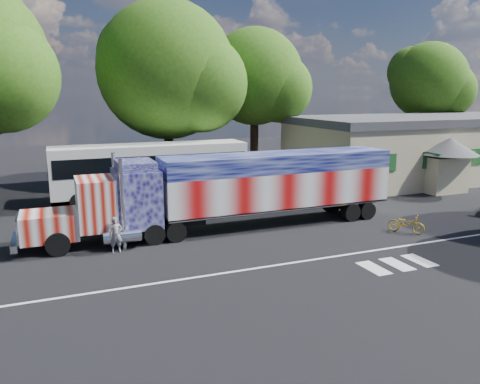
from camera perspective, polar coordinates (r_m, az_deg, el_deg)
name	(u,v)px	position (r m, az deg, el deg)	size (l,w,h in m)	color
ground	(263,242)	(22.75, 2.85, -6.15)	(100.00, 100.00, 0.00)	black
lane_markings	(337,263)	(20.45, 11.76, -8.51)	(30.00, 2.67, 0.01)	silver
semi_truck	(236,189)	(24.52, -0.44, 0.42)	(19.68, 3.11, 4.20)	black
coach_bus	(151,171)	(31.97, -10.75, 2.53)	(12.85, 2.99, 3.74)	white
hall_building	(425,147)	(42.33, 21.61, 5.11)	(22.40, 12.80, 5.20)	#C7B995
woman	(116,235)	(21.87, -14.90, -5.06)	(0.59, 0.39, 1.63)	slate
bicycle	(406,224)	(25.60, 19.62, -3.66)	(0.64, 1.82, 0.96)	gold
tree_ne_a	(256,77)	(40.40, 2.01, 13.79)	(8.48, 8.08, 12.44)	black
tree_far_ne	(430,81)	(52.33, 22.15, 12.39)	(8.08, 7.70, 12.13)	black
tree_n_mid	(169,71)	(36.70, -8.64, 14.39)	(10.86, 10.34, 13.92)	black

